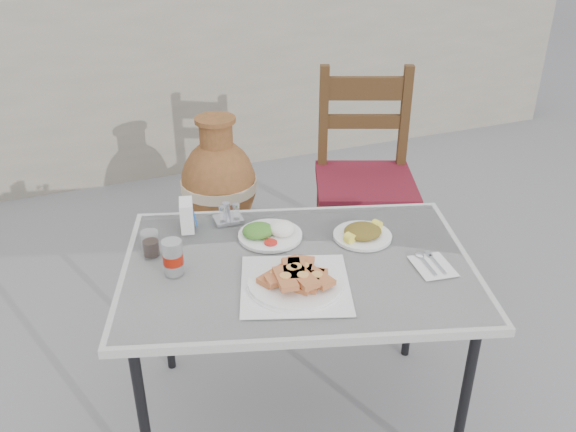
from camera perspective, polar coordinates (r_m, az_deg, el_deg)
name	(u,v)px	position (r m, az deg, el deg)	size (l,w,h in m)	color
ground	(339,411)	(2.44, 4.79, -17.75)	(80.00, 80.00, 0.00)	slate
cafe_table	(298,274)	(2.00, 0.96, -5.47)	(1.31, 1.07, 0.69)	black
pide_plate	(295,277)	(1.85, 0.68, -5.72)	(0.42, 0.42, 0.07)	silver
salad_rice_plate	(269,232)	(2.10, -1.75, -1.51)	(0.22, 0.22, 0.06)	white
salad_chopped_plate	(363,233)	(2.12, 7.00, -1.59)	(0.20, 0.20, 0.04)	white
soda_can	(173,257)	(1.93, -10.72, -3.82)	(0.06, 0.06, 0.12)	silver
cola_glass	(151,245)	(2.05, -12.72, -2.65)	(0.06, 0.06, 0.08)	white
napkin_holder	(187,215)	(2.17, -9.45, 0.05)	(0.07, 0.10, 0.11)	silver
condiment_caddy	(228,215)	(2.21, -5.61, 0.08)	(0.10, 0.08, 0.07)	silver
cutlery_napkin	(431,264)	(2.02, 13.20, -4.38)	(0.13, 0.17, 0.01)	silver
chair	(364,177)	(2.94, 7.17, 3.62)	(0.59, 0.59, 1.03)	#36220E
terracotta_urn	(219,185)	(3.33, -6.48, 2.87)	(0.41, 0.41, 0.72)	brown
back_wall	(179,83)	(4.24, -10.12, 12.12)	(6.00, 0.25, 1.20)	gray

